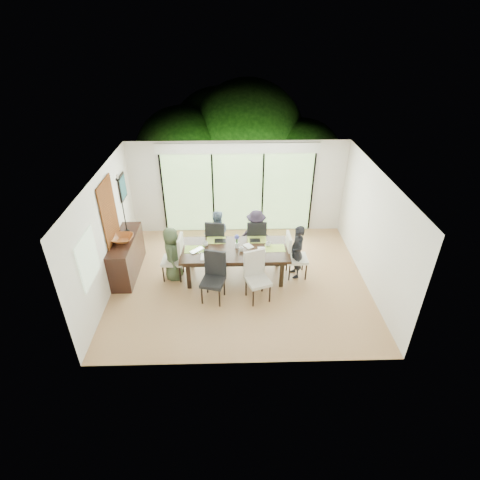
{
  "coord_description": "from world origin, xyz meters",
  "views": [
    {
      "loc": [
        -0.2,
        -7.25,
        5.53
      ],
      "look_at": [
        0.0,
        0.25,
        1.0
      ],
      "focal_mm": 28.0,
      "sensor_mm": 36.0,
      "label": 1
    }
  ],
  "objects_px": {
    "chair_far_right": "(256,238)",
    "laptop": "(198,251)",
    "chair_left_end": "(172,257)",
    "person_far_right": "(256,235)",
    "cup_a": "(205,244)",
    "cup_c": "(268,244)",
    "person_right_end": "(297,252)",
    "person_far_left": "(217,235)",
    "chair_far_left": "(217,238)",
    "bowl": "(122,239)",
    "sideboard": "(127,256)",
    "vase": "(237,245)",
    "cup_b": "(241,249)",
    "chair_near_right": "(258,278)",
    "chair_right_end": "(297,255)",
    "table_top": "(235,250)",
    "person_left_end": "(172,254)",
    "chair_near_left": "(213,279)"
  },
  "relations": [
    {
      "from": "chair_left_end",
      "to": "chair_far_right",
      "type": "distance_m",
      "value": 2.22
    },
    {
      "from": "chair_left_end",
      "to": "chair_near_right",
      "type": "distance_m",
      "value": 2.18
    },
    {
      "from": "person_left_end",
      "to": "vase",
      "type": "xyz_separation_m",
      "value": [
        1.53,
        0.05,
        0.17
      ]
    },
    {
      "from": "chair_far_right",
      "to": "laptop",
      "type": "height_order",
      "value": "chair_far_right"
    },
    {
      "from": "chair_near_right",
      "to": "chair_right_end",
      "type": "bearing_deg",
      "value": 21.06
    },
    {
      "from": "person_far_left",
      "to": "vase",
      "type": "relative_size",
      "value": 10.75
    },
    {
      "from": "vase",
      "to": "cup_b",
      "type": "bearing_deg",
      "value": -56.31
    },
    {
      "from": "chair_left_end",
      "to": "cup_b",
      "type": "height_order",
      "value": "chair_left_end"
    },
    {
      "from": "chair_far_left",
      "to": "cup_b",
      "type": "xyz_separation_m",
      "value": [
        0.6,
        -0.95,
        0.26
      ]
    },
    {
      "from": "chair_right_end",
      "to": "person_left_end",
      "type": "distance_m",
      "value": 2.98
    },
    {
      "from": "laptop",
      "to": "bowl",
      "type": "height_order",
      "value": "bowl"
    },
    {
      "from": "chair_near_right",
      "to": "laptop",
      "type": "xyz_separation_m",
      "value": [
        -1.35,
        0.77,
        0.23
      ]
    },
    {
      "from": "table_top",
      "to": "chair_right_end",
      "type": "height_order",
      "value": "chair_right_end"
    },
    {
      "from": "chair_far_right",
      "to": "cup_a",
      "type": "height_order",
      "value": "chair_far_right"
    },
    {
      "from": "chair_right_end",
      "to": "laptop",
      "type": "height_order",
      "value": "chair_right_end"
    },
    {
      "from": "chair_near_right",
      "to": "person_right_end",
      "type": "height_order",
      "value": "person_right_end"
    },
    {
      "from": "cup_b",
      "to": "chair_far_right",
      "type": "bearing_deg",
      "value": 67.17
    },
    {
      "from": "chair_near_right",
      "to": "person_far_right",
      "type": "relative_size",
      "value": 0.85
    },
    {
      "from": "chair_left_end",
      "to": "cup_c",
      "type": "distance_m",
      "value": 2.32
    },
    {
      "from": "person_far_right",
      "to": "person_left_end",
      "type": "bearing_deg",
      "value": 30.14
    },
    {
      "from": "chair_far_left",
      "to": "cup_c",
      "type": "xyz_separation_m",
      "value": [
        1.25,
        -0.75,
        0.26
      ]
    },
    {
      "from": "table_top",
      "to": "person_right_end",
      "type": "height_order",
      "value": "person_right_end"
    },
    {
      "from": "person_right_end",
      "to": "person_far_right",
      "type": "bearing_deg",
      "value": -141.76
    },
    {
      "from": "chair_near_right",
      "to": "sideboard",
      "type": "relative_size",
      "value": 0.68
    },
    {
      "from": "vase",
      "to": "bowl",
      "type": "xyz_separation_m",
      "value": [
        -2.69,
        0.09,
        0.17
      ]
    },
    {
      "from": "table_top",
      "to": "chair_right_end",
      "type": "relative_size",
      "value": 2.18
    },
    {
      "from": "vase",
      "to": "cup_b",
      "type": "xyz_separation_m",
      "value": [
        0.1,
        -0.15,
        -0.01
      ]
    },
    {
      "from": "cup_a",
      "to": "bowl",
      "type": "bearing_deg",
      "value": -179.62
    },
    {
      "from": "chair_far_right",
      "to": "sideboard",
      "type": "distance_m",
      "value": 3.25
    },
    {
      "from": "chair_far_left",
      "to": "cup_b",
      "type": "relative_size",
      "value": 11.0
    },
    {
      "from": "chair_far_left",
      "to": "bowl",
      "type": "height_order",
      "value": "chair_far_left"
    },
    {
      "from": "chair_far_left",
      "to": "person_left_end",
      "type": "height_order",
      "value": "person_left_end"
    },
    {
      "from": "cup_c",
      "to": "chair_near_left",
      "type": "bearing_deg",
      "value": -143.27
    },
    {
      "from": "chair_right_end",
      "to": "chair_far_right",
      "type": "xyz_separation_m",
      "value": [
        -0.95,
        0.85,
        0.0
      ]
    },
    {
      "from": "vase",
      "to": "sideboard",
      "type": "xyz_separation_m",
      "value": [
        -2.69,
        0.19,
        -0.37
      ]
    },
    {
      "from": "chair_left_end",
      "to": "chair_near_right",
      "type": "height_order",
      "value": "same"
    },
    {
      "from": "chair_far_left",
      "to": "cup_b",
      "type": "distance_m",
      "value": 1.15
    },
    {
      "from": "person_left_end",
      "to": "cup_c",
      "type": "height_order",
      "value": "person_left_end"
    },
    {
      "from": "person_right_end",
      "to": "vase",
      "type": "relative_size",
      "value": 10.75
    },
    {
      "from": "bowl",
      "to": "chair_left_end",
      "type": "bearing_deg",
      "value": -6.88
    },
    {
      "from": "bowl",
      "to": "vase",
      "type": "bearing_deg",
      "value": -1.86
    },
    {
      "from": "person_right_end",
      "to": "person_far_left",
      "type": "xyz_separation_m",
      "value": [
        -1.93,
        0.83,
        0.0
      ]
    },
    {
      "from": "chair_right_end",
      "to": "laptop",
      "type": "distance_m",
      "value": 2.36
    },
    {
      "from": "table_top",
      "to": "chair_far_right",
      "type": "distance_m",
      "value": 1.03
    },
    {
      "from": "cup_b",
      "to": "chair_near_left",
      "type": "bearing_deg",
      "value": -130.17
    },
    {
      "from": "laptop",
      "to": "bowl",
      "type": "bearing_deg",
      "value": 128.06
    },
    {
      "from": "cup_a",
      "to": "person_far_right",
      "type": "bearing_deg",
      "value": 28.55
    },
    {
      "from": "chair_right_end",
      "to": "person_far_left",
      "type": "distance_m",
      "value": 2.12
    },
    {
      "from": "chair_left_end",
      "to": "person_far_right",
      "type": "distance_m",
      "value": 2.21
    },
    {
      "from": "laptop",
      "to": "cup_b",
      "type": "bearing_deg",
      "value": -44.38
    }
  ]
}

